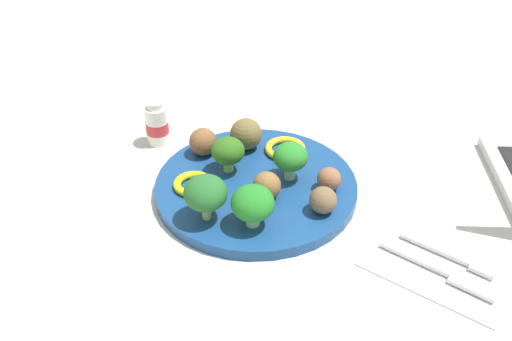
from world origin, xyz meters
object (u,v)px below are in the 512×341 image
pepper_ring_mid_left (285,149)px  knife (441,272)px  fork (453,255)px  meatball_mid_left (203,142)px  broccoli_floret_front_right (206,193)px  pepper_ring_far_rim (193,184)px  meatball_near_rim (329,179)px  napkin (441,264)px  broccoli_floret_back_left (253,204)px  plate (256,187)px  yogurt_bottle (157,124)px  broccoli_floret_mid_right (290,157)px  meatball_front_right (324,199)px  meatball_mid_right (246,134)px  broccoli_floret_front_left (228,152)px  meatball_far_rim (267,186)px

pepper_ring_mid_left → knife: 0.30m
fork → knife: size_ratio=0.83×
meatball_mid_left → knife: size_ratio=0.28×
broccoli_floret_front_right → pepper_ring_far_rim: (-0.06, 0.04, -0.03)m
meatball_near_rim → fork: 0.19m
napkin → knife: knife is taller
broccoli_floret_back_left → broccoli_floret_front_right: bearing=-156.1°
meatball_near_rim → pepper_ring_far_rim: 0.18m
broccoli_floret_front_right → napkin: size_ratio=0.37×
plate → yogurt_bottle: (-0.20, 0.01, 0.02)m
broccoli_floret_mid_right → broccoli_floret_front_right: broccoli_floret_front_right is taller
broccoli_floret_mid_right → meatball_front_right: (0.07, -0.03, -0.02)m
fork → broccoli_floret_front_right: bearing=-155.2°
broccoli_floret_back_left → broccoli_floret_mid_right: same height
broccoli_floret_mid_right → fork: size_ratio=0.46×
fork → broccoli_floret_mid_right: bearing=178.6°
meatball_mid_right → broccoli_floret_mid_right: bearing=-15.2°
meatball_front_right → meatball_mid_left: size_ratio=0.87×
broccoli_floret_front_right → napkin: broccoli_floret_front_right is taller
napkin → broccoli_floret_back_left: bearing=-158.2°
meatball_mid_left → knife: bearing=-2.7°
broccoli_floret_front_right → broccoli_floret_back_left: bearing=23.9°
broccoli_floret_front_right → fork: bearing=24.8°
broccoli_floret_back_left → meatball_mid_right: 0.18m
broccoli_floret_back_left → meatball_mid_right: size_ratio=1.17×
broccoli_floret_back_left → broccoli_floret_front_left: (-0.10, 0.07, -0.00)m
meatball_mid_left → broccoli_floret_back_left: bearing=-29.4°
broccoli_floret_mid_right → meatball_near_rim: 0.06m
broccoli_floret_back_left → meatball_far_rim: size_ratio=1.47×
meatball_mid_right → plate: bearing=-44.3°
broccoli_floret_front_left → meatball_mid_left: (-0.06, 0.01, -0.01)m
plate → fork: size_ratio=2.33×
broccoli_floret_mid_right → napkin: size_ratio=0.32×
broccoli_floret_front_left → broccoli_floret_mid_right: bearing=24.7°
meatball_front_right → pepper_ring_mid_left: size_ratio=0.60×
meatball_mid_right → knife: meatball_mid_right is taller
plate → fork: 0.27m
plate → yogurt_bottle: bearing=176.2°
meatball_far_rim → napkin: (0.23, 0.03, -0.03)m
fork → knife: bearing=-91.0°
pepper_ring_mid_left → fork: size_ratio=0.50×
broccoli_floret_front_left → knife: bearing=-0.9°
broccoli_floret_mid_right → broccoli_floret_front_right: size_ratio=0.89×
broccoli_floret_mid_right → meatball_front_right: bearing=-24.8°
meatball_near_rim → meatball_mid_right: bearing=173.9°
pepper_ring_mid_left → meatball_front_right: bearing=-36.4°
meatball_near_rim → meatball_mid_left: bearing=-170.1°
meatball_front_right → meatball_mid_right: bearing=160.5°
broccoli_floret_front_right → meatball_far_rim: 0.09m
yogurt_bottle → plate: bearing=-3.8°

